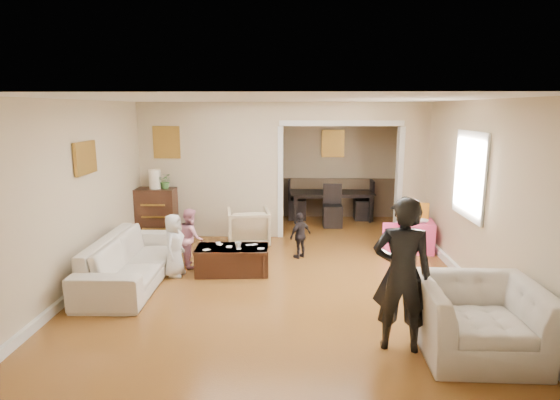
{
  "coord_description": "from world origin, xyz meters",
  "views": [
    {
      "loc": [
        0.22,
        -6.81,
        2.48
      ],
      "look_at": [
        0.0,
        0.2,
        1.05
      ],
      "focal_mm": 28.89,
      "sensor_mm": 36.0,
      "label": 1
    }
  ],
  "objects_px": {
    "armchair_back": "(248,228)",
    "play_table": "(416,236)",
    "dining_table": "(330,205)",
    "armchair_front": "(479,320)",
    "coffee_cup": "(238,245)",
    "sofa": "(132,260)",
    "table_lamp": "(155,179)",
    "cyan_cup": "(412,219)",
    "child_kneel_b": "(191,237)",
    "coffee_table": "(232,260)",
    "child_kneel_a": "(174,245)",
    "dresser": "(157,214)",
    "child_toddler": "(300,235)",
    "adult_person": "(402,274)"
  },
  "relations": [
    {
      "from": "armchair_back",
      "to": "play_table",
      "type": "bearing_deg",
      "value": 166.71
    },
    {
      "from": "play_table",
      "to": "dining_table",
      "type": "xyz_separation_m",
      "value": [
        -1.34,
        2.28,
        0.05
      ]
    },
    {
      "from": "armchair_front",
      "to": "coffee_cup",
      "type": "height_order",
      "value": "armchair_front"
    },
    {
      "from": "sofa",
      "to": "armchair_back",
      "type": "xyz_separation_m",
      "value": [
        1.51,
        1.79,
        0.01
      ]
    },
    {
      "from": "sofa",
      "to": "dining_table",
      "type": "relative_size",
      "value": 1.24
    },
    {
      "from": "table_lamp",
      "to": "coffee_cup",
      "type": "relative_size",
      "value": 3.72
    },
    {
      "from": "coffee_cup",
      "to": "cyan_cup",
      "type": "relative_size",
      "value": 1.21
    },
    {
      "from": "play_table",
      "to": "child_kneel_b",
      "type": "distance_m",
      "value": 3.91
    },
    {
      "from": "coffee_table",
      "to": "play_table",
      "type": "bearing_deg",
      "value": 20.95
    },
    {
      "from": "sofa",
      "to": "child_kneel_a",
      "type": "relative_size",
      "value": 2.4
    },
    {
      "from": "play_table",
      "to": "dining_table",
      "type": "distance_m",
      "value": 2.65
    },
    {
      "from": "coffee_cup",
      "to": "armchair_back",
      "type": "bearing_deg",
      "value": 89.61
    },
    {
      "from": "sofa",
      "to": "dresser",
      "type": "height_order",
      "value": "dresser"
    },
    {
      "from": "armchair_back",
      "to": "child_kneel_a",
      "type": "distance_m",
      "value": 1.81
    },
    {
      "from": "armchair_back",
      "to": "dining_table",
      "type": "distance_m",
      "value": 2.66
    },
    {
      "from": "armchair_back",
      "to": "dining_table",
      "type": "relative_size",
      "value": 0.41
    },
    {
      "from": "dresser",
      "to": "cyan_cup",
      "type": "height_order",
      "value": "dresser"
    },
    {
      "from": "child_toddler",
      "to": "play_table",
      "type": "bearing_deg",
      "value": 148.2
    },
    {
      "from": "table_lamp",
      "to": "dining_table",
      "type": "relative_size",
      "value": 0.2
    },
    {
      "from": "sofa",
      "to": "child_toddler",
      "type": "height_order",
      "value": "child_toddler"
    },
    {
      "from": "play_table",
      "to": "dresser",
      "type": "bearing_deg",
      "value": 173.67
    },
    {
      "from": "cyan_cup",
      "to": "child_kneel_a",
      "type": "distance_m",
      "value": 4.06
    },
    {
      "from": "armchair_front",
      "to": "child_kneel_a",
      "type": "height_order",
      "value": "child_kneel_a"
    },
    {
      "from": "sofa",
      "to": "table_lamp",
      "type": "xyz_separation_m",
      "value": [
        -0.27,
        2.12,
        0.85
      ]
    },
    {
      "from": "child_kneel_a",
      "to": "child_kneel_b",
      "type": "height_order",
      "value": "child_kneel_a"
    },
    {
      "from": "sofa",
      "to": "coffee_table",
      "type": "bearing_deg",
      "value": -74.75
    },
    {
      "from": "coffee_cup",
      "to": "cyan_cup",
      "type": "distance_m",
      "value": 3.14
    },
    {
      "from": "table_lamp",
      "to": "child_toddler",
      "type": "bearing_deg",
      "value": -19.59
    },
    {
      "from": "play_table",
      "to": "adult_person",
      "type": "bearing_deg",
      "value": -107.59
    },
    {
      "from": "sofa",
      "to": "armchair_back",
      "type": "distance_m",
      "value": 2.34
    },
    {
      "from": "child_kneel_b",
      "to": "armchair_front",
      "type": "bearing_deg",
      "value": -149.87
    },
    {
      "from": "sofa",
      "to": "child_kneel_b",
      "type": "relative_size",
      "value": 2.45
    },
    {
      "from": "child_kneel_b",
      "to": "adult_person",
      "type": "bearing_deg",
      "value": -155.73
    },
    {
      "from": "cyan_cup",
      "to": "child_kneel_a",
      "type": "bearing_deg",
      "value": -161.51
    },
    {
      "from": "coffee_table",
      "to": "child_toddler",
      "type": "height_order",
      "value": "child_toddler"
    },
    {
      "from": "sofa",
      "to": "dresser",
      "type": "relative_size",
      "value": 2.29
    },
    {
      "from": "dining_table",
      "to": "child_kneel_b",
      "type": "xyz_separation_m",
      "value": [
        -2.47,
        -3.17,
        0.14
      ]
    },
    {
      "from": "dresser",
      "to": "child_kneel_a",
      "type": "height_order",
      "value": "dresser"
    },
    {
      "from": "child_toddler",
      "to": "child_kneel_b",
      "type": "bearing_deg",
      "value": -29.43
    },
    {
      "from": "armchair_back",
      "to": "coffee_table",
      "type": "xyz_separation_m",
      "value": [
        -0.11,
        -1.38,
        -0.14
      ]
    },
    {
      "from": "dresser",
      "to": "dining_table",
      "type": "distance_m",
      "value": 3.86
    },
    {
      "from": "armchair_back",
      "to": "child_kneel_a",
      "type": "bearing_deg",
      "value": 48.4
    },
    {
      "from": "dresser",
      "to": "adult_person",
      "type": "height_order",
      "value": "adult_person"
    },
    {
      "from": "armchair_front",
      "to": "coffee_table",
      "type": "height_order",
      "value": "armchair_front"
    },
    {
      "from": "sofa",
      "to": "child_kneel_a",
      "type": "distance_m",
      "value": 0.63
    },
    {
      "from": "child_toddler",
      "to": "armchair_back",
      "type": "bearing_deg",
      "value": -77.81
    },
    {
      "from": "coffee_cup",
      "to": "child_toddler",
      "type": "distance_m",
      "value": 1.24
    },
    {
      "from": "dresser",
      "to": "adult_person",
      "type": "distance_m",
      "value": 5.38
    },
    {
      "from": "dresser",
      "to": "child_kneel_a",
      "type": "bearing_deg",
      "value": -66.3
    },
    {
      "from": "dresser",
      "to": "coffee_table",
      "type": "bearing_deg",
      "value": -45.81
    }
  ]
}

